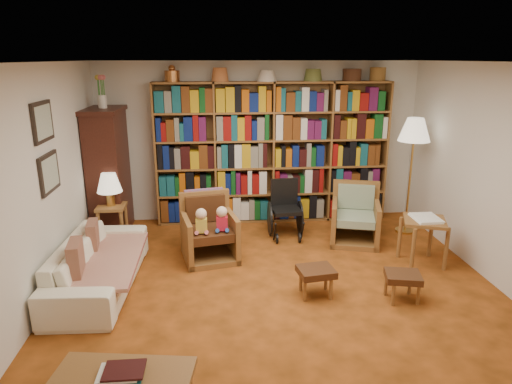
{
  "coord_description": "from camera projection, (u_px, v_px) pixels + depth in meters",
  "views": [
    {
      "loc": [
        -0.68,
        -4.64,
        2.54
      ],
      "look_at": [
        -0.22,
        0.6,
        0.99
      ],
      "focal_mm": 32.0,
      "sensor_mm": 36.0,
      "label": 1
    }
  ],
  "objects": [
    {
      "name": "floor",
      "position": [
        279.0,
        289.0,
        5.21
      ],
      "size": [
        5.0,
        5.0,
        0.0
      ],
      "primitive_type": "plane",
      "color": "#B0531B",
      "rests_on": "ground"
    },
    {
      "name": "ceiling",
      "position": [
        283.0,
        62.0,
        4.5
      ],
      "size": [
        5.0,
        5.0,
        0.0
      ],
      "primitive_type": "plane",
      "rotation": [
        3.14,
        0.0,
        0.0
      ],
      "color": "silver",
      "rests_on": "wall_back"
    },
    {
      "name": "wall_back",
      "position": [
        259.0,
        142.0,
        7.24
      ],
      "size": [
        5.0,
        0.0,
        5.0
      ],
      "primitive_type": "plane",
      "rotation": [
        1.57,
        0.0,
        0.0
      ],
      "color": "silver",
      "rests_on": "floor"
    },
    {
      "name": "wall_front",
      "position": [
        346.0,
        306.0,
        2.47
      ],
      "size": [
        5.0,
        0.0,
        5.0
      ],
      "primitive_type": "plane",
      "rotation": [
        -1.57,
        0.0,
        0.0
      ],
      "color": "silver",
      "rests_on": "floor"
    },
    {
      "name": "wall_left",
      "position": [
        38.0,
        190.0,
        4.65
      ],
      "size": [
        0.0,
        5.0,
        5.0
      ],
      "primitive_type": "plane",
      "rotation": [
        1.57,
        0.0,
        1.57
      ],
      "color": "silver",
      "rests_on": "floor"
    },
    {
      "name": "wall_right",
      "position": [
        504.0,
        179.0,
        5.07
      ],
      "size": [
        0.0,
        5.0,
        5.0
      ],
      "primitive_type": "plane",
      "rotation": [
        1.57,
        0.0,
        -1.57
      ],
      "color": "silver",
      "rests_on": "floor"
    },
    {
      "name": "bookshelf",
      "position": [
        273.0,
        149.0,
        7.12
      ],
      "size": [
        3.6,
        0.3,
        2.42
      ],
      "color": "brown",
      "rests_on": "floor"
    },
    {
      "name": "curio_cabinet",
      "position": [
        109.0,
        171.0,
        6.66
      ],
      "size": [
        0.5,
        0.95,
        2.4
      ],
      "color": "#3D1A10",
      "rests_on": "floor"
    },
    {
      "name": "framed_pictures",
      "position": [
        46.0,
        148.0,
        4.83
      ],
      "size": [
        0.03,
        0.52,
        0.97
      ],
      "color": "black",
      "rests_on": "wall_left"
    },
    {
      "name": "sofa",
      "position": [
        99.0,
        264.0,
        5.2
      ],
      "size": [
        1.96,
        0.83,
        0.56
      ],
      "primitive_type": "imported",
      "rotation": [
        0.0,
        0.0,
        1.53
      ],
      "color": "white",
      "rests_on": "floor"
    },
    {
      "name": "sofa_throw",
      "position": [
        103.0,
        262.0,
        5.2
      ],
      "size": [
        0.83,
        1.53,
        0.04
      ],
      "primitive_type": "cube",
      "rotation": [
        0.0,
        0.0,
        0.01
      ],
      "color": "beige",
      "rests_on": "sofa"
    },
    {
      "name": "cushion_left",
      "position": [
        93.0,
        239.0,
        5.47
      ],
      "size": [
        0.16,
        0.37,
        0.35
      ],
      "primitive_type": "cube",
      "rotation": [
        0.0,
        0.0,
        0.15
      ],
      "color": "maroon",
      "rests_on": "sofa"
    },
    {
      "name": "cushion_right",
      "position": [
        76.0,
        264.0,
        4.8
      ],
      "size": [
        0.18,
        0.4,
        0.39
      ],
      "primitive_type": "cube",
      "rotation": [
        0.0,
        0.0,
        0.15
      ],
      "color": "maroon",
      "rests_on": "sofa"
    },
    {
      "name": "side_table_lamp",
      "position": [
        112.0,
        216.0,
        6.35
      ],
      "size": [
        0.38,
        0.38,
        0.58
      ],
      "color": "brown",
      "rests_on": "floor"
    },
    {
      "name": "table_lamp",
      "position": [
        109.0,
        184.0,
        6.22
      ],
      "size": [
        0.34,
        0.34,
        0.46
      ],
      "color": "#BA8A3B",
      "rests_on": "side_table_lamp"
    },
    {
      "name": "armchair_leather",
      "position": [
        210.0,
        231.0,
        6.0
      ],
      "size": [
        0.81,
        0.84,
        0.86
      ],
      "color": "brown",
      "rests_on": "floor"
    },
    {
      "name": "armchair_sage",
      "position": [
        353.0,
        219.0,
        6.54
      ],
      "size": [
        0.85,
        0.85,
        0.83
      ],
      "color": "brown",
      "rests_on": "floor"
    },
    {
      "name": "wheelchair",
      "position": [
        285.0,
        210.0,
        6.72
      ],
      "size": [
        0.48,
        0.67,
        0.83
      ],
      "color": "black",
      "rests_on": "floor"
    },
    {
      "name": "floor_lamp",
      "position": [
        414.0,
        134.0,
        6.52
      ],
      "size": [
        0.46,
        0.46,
        1.72
      ],
      "color": "#BA8A3B",
      "rests_on": "floor"
    },
    {
      "name": "side_table_papers",
      "position": [
        424.0,
        227.0,
        5.73
      ],
      "size": [
        0.63,
        0.63,
        0.63
      ],
      "color": "brown",
      "rests_on": "floor"
    },
    {
      "name": "footstool_a",
      "position": [
        316.0,
        273.0,
        5.01
      ],
      "size": [
        0.43,
        0.38,
        0.33
      ],
      "color": "#442412",
      "rests_on": "floor"
    },
    {
      "name": "footstool_b",
      "position": [
        403.0,
        278.0,
        4.91
      ],
      "size": [
        0.43,
        0.38,
        0.31
      ],
      "color": "#442412",
      "rests_on": "floor"
    },
    {
      "name": "coffee_table",
      "position": [
        122.0,
        382.0,
        3.19
      ],
      "size": [
        1.04,
        0.62,
        0.47
      ],
      "color": "brown",
      "rests_on": "floor"
    }
  ]
}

